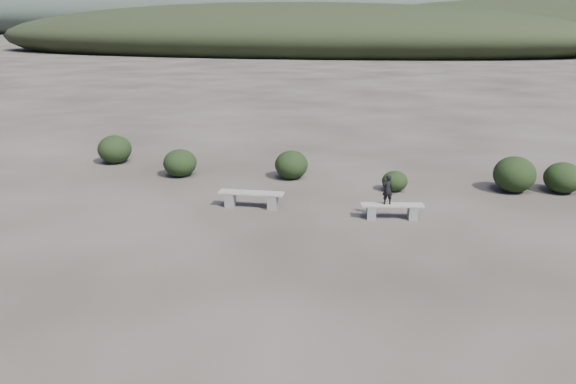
# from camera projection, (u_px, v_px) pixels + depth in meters

# --- Properties ---
(ground) EXTENTS (1200.00, 1200.00, 0.00)m
(ground) POSITION_uv_depth(u_px,v_px,m) (282.00, 290.00, 11.98)
(ground) COLOR #28231F
(ground) RESTS_ON ground
(bench_left) EXTENTS (2.03, 0.58, 0.50)m
(bench_left) POSITION_uv_depth(u_px,v_px,m) (251.00, 198.00, 17.19)
(bench_left) COLOR slate
(bench_left) RESTS_ON ground
(bench_right) EXTENTS (1.83, 0.74, 0.45)m
(bench_right) POSITION_uv_depth(u_px,v_px,m) (392.00, 210.00, 16.22)
(bench_right) COLOR slate
(bench_right) RESTS_ON ground
(seated_person) EXTENTS (0.38, 0.32, 0.87)m
(seated_person) POSITION_uv_depth(u_px,v_px,m) (388.00, 190.00, 16.04)
(seated_person) COLOR black
(seated_person) RESTS_ON bench_right
(shrub_a) EXTENTS (1.23, 1.23, 1.00)m
(shrub_a) POSITION_uv_depth(u_px,v_px,m) (180.00, 163.00, 20.64)
(shrub_a) COLOR black
(shrub_a) RESTS_ON ground
(shrub_b) EXTENTS (1.20, 1.20, 1.03)m
(shrub_b) POSITION_uv_depth(u_px,v_px,m) (291.00, 165.00, 20.31)
(shrub_b) COLOR black
(shrub_b) RESTS_ON ground
(shrub_c) EXTENTS (0.86, 0.86, 0.69)m
(shrub_c) POSITION_uv_depth(u_px,v_px,m) (395.00, 181.00, 18.86)
(shrub_c) COLOR black
(shrub_c) RESTS_ON ground
(shrub_d) EXTENTS (1.38, 1.38, 1.21)m
(shrub_d) POSITION_uv_depth(u_px,v_px,m) (514.00, 174.00, 18.72)
(shrub_d) COLOR black
(shrub_d) RESTS_ON ground
(shrub_e) EXTENTS (1.23, 1.23, 1.03)m
(shrub_e) POSITION_uv_depth(u_px,v_px,m) (563.00, 178.00, 18.64)
(shrub_e) COLOR black
(shrub_e) RESTS_ON ground
(shrub_f) EXTENTS (1.33, 1.33, 1.13)m
(shrub_f) POSITION_uv_depth(u_px,v_px,m) (115.00, 149.00, 22.54)
(shrub_f) COLOR black
(shrub_f) RESTS_ON ground
(mountain_ridges) EXTENTS (500.00, 400.00, 56.00)m
(mountain_ridges) POSITION_uv_depth(u_px,v_px,m) (419.00, 11.00, 324.89)
(mountain_ridges) COLOR black
(mountain_ridges) RESTS_ON ground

